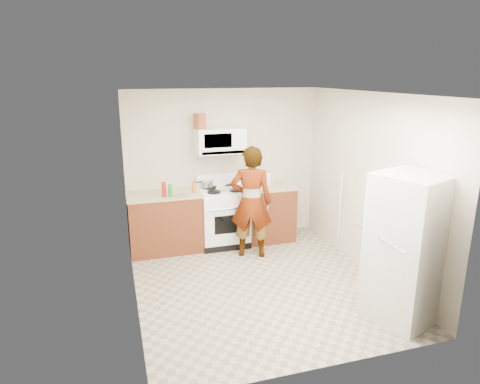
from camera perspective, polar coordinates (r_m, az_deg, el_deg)
name	(u,v)px	position (r m, az deg, el deg)	size (l,w,h in m)	color
floor	(258,283)	(5.90, 2.46, -12.04)	(3.60, 3.60, 0.00)	gray
back_wall	(224,166)	(7.10, -2.18, 3.51)	(3.20, 0.02, 2.50)	beige
right_wall	(369,185)	(6.13, 16.78, 0.91)	(0.02, 3.60, 2.50)	beige
cabinet_left	(165,223)	(6.85, -9.94, -4.14)	(1.12, 0.62, 0.90)	brown
counter_left	(164,195)	(6.71, -10.12, -0.37)	(1.14, 0.64, 0.04)	tan
cabinet_right	(268,213)	(7.23, 3.71, -2.85)	(0.80, 0.62, 0.90)	brown
counter_right	(268,187)	(7.10, 3.78, 0.73)	(0.82, 0.64, 0.04)	tan
gas_range	(223,216)	(6.99, -2.27, -3.19)	(0.76, 0.65, 1.13)	white
microwave	(220,141)	(6.82, -2.65, 6.86)	(0.76, 0.38, 0.40)	white
person	(251,202)	(6.43, 1.50, -1.37)	(0.63, 0.41, 1.72)	tan
fridge	(407,248)	(5.15, 21.33, -7.03)	(0.70, 0.70, 1.70)	#B9B8B4
kettle	(267,179)	(7.15, 3.62, 1.71)	(0.14, 0.14, 0.17)	white
jug	(200,121)	(6.67, -5.39, 9.39)	(0.14, 0.14, 0.24)	brown
saucepan	(207,184)	(6.94, -4.43, 1.13)	(0.20, 0.20, 0.11)	#ADADB2
tray	(229,189)	(6.80, -1.54, 0.43)	(0.25, 0.16, 0.05)	silver
bottle_spray	(164,189)	(6.51, -10.12, 0.36)	(0.07, 0.07, 0.23)	#B4100D
bottle_hot_sauce	(194,187)	(6.69, -6.16, 0.67)	(0.06, 0.06, 0.17)	#DC5818
bottle_green_cap	(170,191)	(6.49, -9.27, 0.19)	(0.06, 0.06, 0.20)	#167C22
pot_lid	(182,195)	(6.56, -7.77, -0.41)	(0.27, 0.27, 0.01)	silver
broom	(340,211)	(6.80, 13.19, -2.52)	(0.03, 0.03, 1.33)	white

